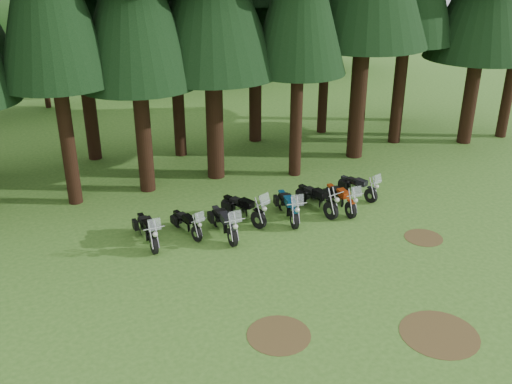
# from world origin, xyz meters

# --- Properties ---
(ground) EXTENTS (120.00, 120.00, 0.00)m
(ground) POSITION_xyz_m (0.00, 0.00, 0.00)
(ground) COLOR #396B21
(ground) RESTS_ON ground
(decid_3) EXTENTS (6.12, 5.95, 7.65)m
(decid_3) POSITION_xyz_m (-4.71, 25.13, 4.51)
(decid_3) COLOR black
(decid_3) RESTS_ON ground
(decid_4) EXTENTS (5.93, 5.76, 7.41)m
(decid_4) POSITION_xyz_m (1.58, 26.32, 4.37)
(decid_4) COLOR black
(decid_4) RESTS_ON ground
(decid_6) EXTENTS (7.06, 6.86, 8.82)m
(decid_6) POSITION_xyz_m (14.85, 27.01, 5.20)
(decid_6) COLOR black
(decid_6) RESTS_ON ground
(dirt_patch_0) EXTENTS (1.80, 1.80, 0.01)m
(dirt_patch_0) POSITION_xyz_m (-3.00, -2.00, 0.01)
(dirt_patch_0) COLOR #4C3D1E
(dirt_patch_0) RESTS_ON ground
(dirt_patch_1) EXTENTS (1.40, 1.40, 0.01)m
(dirt_patch_1) POSITION_xyz_m (4.50, 0.50, 0.01)
(dirt_patch_1) COLOR #4C3D1E
(dirt_patch_1) RESTS_ON ground
(dirt_patch_2) EXTENTS (2.20, 2.20, 0.01)m
(dirt_patch_2) POSITION_xyz_m (1.00, -4.00, 0.01)
(dirt_patch_2) COLOR #4C3D1E
(dirt_patch_2) RESTS_ON ground
(motorcycle_0) EXTENTS (0.44, 2.34, 1.47)m
(motorcycle_0) POSITION_xyz_m (-4.65, 4.72, 0.49)
(motorcycle_0) COLOR black
(motorcycle_0) RESTS_ON ground
(motorcycle_1) EXTENTS (0.61, 1.99, 1.25)m
(motorcycle_1) POSITION_xyz_m (-3.15, 4.74, 0.42)
(motorcycle_1) COLOR black
(motorcycle_1) RESTS_ON ground
(motorcycle_2) EXTENTS (0.48, 2.41, 1.52)m
(motorcycle_2) POSITION_xyz_m (-1.97, 3.97, 0.51)
(motorcycle_2) COLOR black
(motorcycle_2) RESTS_ON ground
(motorcycle_3) EXTENTS (1.07, 2.36, 1.51)m
(motorcycle_3) POSITION_xyz_m (-0.83, 4.72, 0.51)
(motorcycle_3) COLOR black
(motorcycle_3) RESTS_ON ground
(motorcycle_4) EXTENTS (0.83, 2.43, 1.53)m
(motorcycle_4) POSITION_xyz_m (0.82, 4.12, 0.51)
(motorcycle_4) COLOR black
(motorcycle_4) RESTS_ON ground
(motorcycle_5) EXTENTS (0.53, 2.41, 0.98)m
(motorcycle_5) POSITION_xyz_m (2.18, 4.21, 0.50)
(motorcycle_5) COLOR black
(motorcycle_5) RESTS_ON ground
(motorcycle_6) EXTENTS (0.50, 2.33, 1.46)m
(motorcycle_6) POSITION_xyz_m (3.12, 3.86, 0.49)
(motorcycle_6) COLOR black
(motorcycle_6) RESTS_ON ground
(motorcycle_7) EXTENTS (0.75, 2.12, 1.34)m
(motorcycle_7) POSITION_xyz_m (4.49, 4.58, 0.45)
(motorcycle_7) COLOR black
(motorcycle_7) RESTS_ON ground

